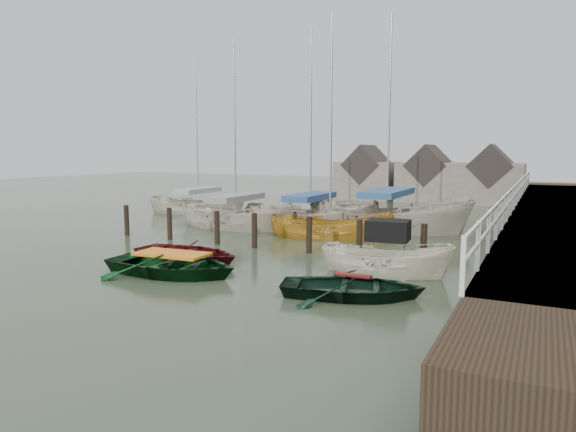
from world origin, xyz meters
The scene contains 13 objects.
ground centered at (0.00, 0.00, 0.00)m, with size 120.00×120.00×0.00m, color #2C3723.
pier centered at (9.48, 10.00, 0.71)m, with size 3.04×32.00×2.70m.
mooring_pilings centered at (-1.11, 3.00, 0.50)m, with size 13.72×0.22×1.80m.
far_sheds centered at (0.83, 26.00, 1.86)m, with size 14.00×4.08×4.39m.
rowboat_red centered at (-2.00, -0.29, 0.00)m, with size 2.91×4.07×0.84m, color #500B11.
rowboat_green centered at (-1.20, -2.08, 0.00)m, with size 3.15×4.41×0.91m, color black.
rowboat_dkgreen centered at (4.69, -1.89, 0.00)m, with size 2.72×3.80×0.79m, color black.
motorboat centered at (4.76, 0.98, 0.10)m, with size 4.33×1.95×2.51m.
sailboat_a centered at (-4.80, 7.27, 0.06)m, with size 6.81×2.90×10.54m.
sailboat_b centered at (-1.49, 9.08, 0.06)m, with size 7.29×4.33×11.21m.
sailboat_c centered at (0.55, 6.72, 0.02)m, with size 5.97×3.06×10.95m.
sailboat_d centered at (2.26, 9.86, 0.06)m, with size 8.19×3.16×11.82m.
sailboat_e centered at (-10.26, 11.49, 0.06)m, with size 6.59×4.53×10.67m.
Camera 1 is at (9.12, -14.49, 3.83)m, focal length 32.00 mm.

